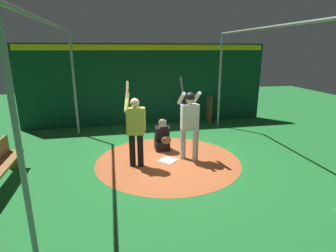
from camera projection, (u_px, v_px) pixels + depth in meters
name	position (u px, v px, depth m)	size (l,w,h in m)	color
ground_plane	(168.00, 161.00, 7.11)	(25.29, 25.29, 0.00)	#1E6B2D
dirt_circle	(168.00, 161.00, 7.11)	(3.76, 3.76, 0.01)	#AD562D
home_plate	(168.00, 160.00, 7.11)	(0.42, 0.42, 0.01)	white
batter	(189.00, 119.00, 6.90)	(0.68, 0.49, 2.14)	#BCBCC0
catcher	(162.00, 138.00, 7.75)	(0.58, 0.40, 0.94)	black
visitor	(135.00, 128.00, 6.53)	(0.60, 0.51, 2.09)	black
back_wall	(147.00, 84.00, 10.29)	(0.23, 9.29, 3.04)	#0C3D26
cage_frame	(168.00, 70.00, 6.47)	(5.87, 5.17, 3.38)	gray
bat_rack	(209.00, 110.00, 10.82)	(0.70, 0.18, 1.05)	olive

